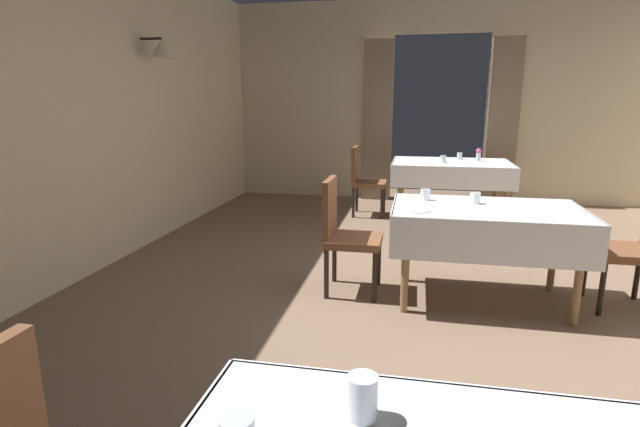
% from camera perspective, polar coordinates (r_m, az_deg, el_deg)
% --- Properties ---
extents(ground, '(10.08, 10.08, 0.00)m').
position_cam_1_polar(ground, '(3.94, 14.90, -10.29)').
color(ground, '#7A604C').
extents(wall_left, '(0.49, 8.40, 3.00)m').
position_cam_1_polar(wall_left, '(4.64, -28.06, 11.23)').
color(wall_left, beige).
rests_on(wall_left, ground).
extents(wall_back, '(6.40, 0.27, 3.00)m').
position_cam_1_polar(wall_back, '(7.80, 13.75, 12.55)').
color(wall_back, beige).
rests_on(wall_back, ground).
extents(dining_table_mid, '(1.41, 0.88, 0.75)m').
position_cam_1_polar(dining_table_mid, '(3.90, 18.88, -0.80)').
color(dining_table_mid, olive).
rests_on(dining_table_mid, ground).
extents(dining_table_far, '(1.52, 1.05, 0.75)m').
position_cam_1_polar(dining_table_far, '(6.66, 15.07, 5.13)').
color(dining_table_far, olive).
rests_on(dining_table_far, ground).
extents(chair_mid_left, '(0.44, 0.44, 0.93)m').
position_cam_1_polar(chair_mid_left, '(3.93, 2.81, -1.96)').
color(chair_mid_left, black).
rests_on(chair_mid_left, ground).
extents(chair_mid_right, '(0.44, 0.44, 0.93)m').
position_cam_1_polar(chair_mid_right, '(4.29, 33.20, -2.86)').
color(chair_mid_right, black).
rests_on(chair_mid_right, ground).
extents(chair_far_left, '(0.44, 0.44, 0.93)m').
position_cam_1_polar(chair_far_left, '(6.63, 5.10, 4.21)').
color(chair_far_left, black).
rests_on(chair_far_left, ground).
extents(glass_near_a, '(0.08, 0.08, 0.12)m').
position_cam_1_polar(glass_near_a, '(1.31, 4.98, -20.58)').
color(glass_near_a, silver).
rests_on(glass_near_a, dining_table_near).
extents(glass_mid_a, '(0.08, 0.08, 0.09)m').
position_cam_1_polar(glass_mid_a, '(3.97, 17.69, 1.72)').
color(glass_mid_a, silver).
rests_on(glass_mid_a, dining_table_mid).
extents(plate_mid_b, '(0.22, 0.22, 0.01)m').
position_cam_1_polar(plate_mid_b, '(3.62, 11.13, 0.43)').
color(plate_mid_b, white).
rests_on(plate_mid_b, dining_table_mid).
extents(glass_mid_c, '(0.08, 0.08, 0.09)m').
position_cam_1_polar(glass_mid_c, '(4.01, 12.21, 2.16)').
color(glass_mid_c, silver).
rests_on(glass_mid_c, dining_table_mid).
extents(flower_vase_far, '(0.07, 0.07, 0.17)m').
position_cam_1_polar(flower_vase_far, '(6.79, 18.04, 6.61)').
color(flower_vase_far, silver).
rests_on(flower_vase_far, dining_table_far).
extents(glass_far_b, '(0.07, 0.07, 0.09)m').
position_cam_1_polar(glass_far_b, '(6.94, 16.01, 6.49)').
color(glass_far_b, silver).
rests_on(glass_far_b, dining_table_far).
extents(glass_far_c, '(0.07, 0.07, 0.09)m').
position_cam_1_polar(glass_far_c, '(6.54, 14.20, 6.22)').
color(glass_far_c, silver).
rests_on(glass_far_c, dining_table_far).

